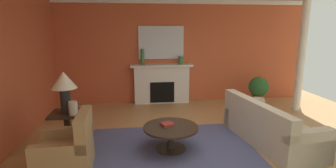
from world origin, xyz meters
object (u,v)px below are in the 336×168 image
Objects in this scene: side_table at (68,128)px; potted_plant at (258,89)px; armchair_near_window at (67,153)px; coffee_table at (171,132)px; vase_mantel_right at (181,60)px; table_lamp at (64,84)px; vase_mantel_left at (142,57)px; mantel_mirror at (161,43)px; fireplace at (162,85)px; sofa at (268,128)px; vase_on_side_table at (73,108)px.

potted_plant is (4.70, 2.19, 0.09)m from side_table.
coffee_table is (1.68, 0.54, 0.03)m from armchair_near_window.
potted_plant is at bearing -14.69° from vase_mantel_right.
vase_mantel_left is (1.45, 2.76, 0.15)m from table_lamp.
coffee_table is at bearing -92.43° from mantel_mirror.
vase_mantel_left is 0.54× the size of potted_plant.
fireplace reaches higher than sofa.
fireplace is 4.01× the size of vase_mantel_left.
armchair_near_window is 4.39m from vase_mantel_right.
vase_on_side_table is at bearing 92.43° from armchair_near_window.
armchair_near_window is at bearing -123.59° from vase_mantel_right.
armchair_near_window is 2.12× the size of vase_mantel_left.
vase_mantel_left is (-2.33, 2.95, 1.08)m from sofa.
fireplace is at bearing 5.12° from vase_mantel_left.
vase_on_side_table is at bearing 175.09° from coffee_table.
mantel_mirror is 4.41m from armchair_near_window.
potted_plant is at bearing -15.20° from mantel_mirror.
vase_mantel_left reaches higher than coffee_table.
coffee_table is (-0.14, -3.20, -1.44)m from mantel_mirror.
sofa is at bearing -1.19° from vase_on_side_table.
fireplace is at bearing 87.48° from coffee_table.
potted_plant reaches higher than side_table.
potted_plant is (2.70, -0.73, -1.28)m from mantel_mirror.
coffee_table is at bearing -177.85° from sofa.
fireplace is 2.57× the size of side_table.
vase_mantel_left reaches higher than table_lamp.
vase_on_side_table reaches higher than sofa.
potted_plant is (4.52, 3.01, 0.19)m from armchair_near_window.
coffee_table is 1.88m from side_table.
side_table is 0.93× the size of table_lamp.
potted_plant is (4.55, 2.31, -0.33)m from vase_on_side_table.
table_lamp is at bearing 177.04° from sofa.
vase_on_side_table is 3.77m from vase_mantel_right.
side_table is 0.84× the size of potted_plant.
mantel_mirror reaches higher than table_lamp.
fireplace reaches higher than coffee_table.
side_table is at bearing -117.73° from vase_mantel_left.
fireplace is 2.40× the size of table_lamp.
sofa is at bearing -60.32° from mantel_mirror.
table_lamp is at bearing 141.34° from vase_on_side_table.
fireplace is 7.78× the size of vase_mantel_right.
side_table is at bearing 177.04° from sofa.
mantel_mirror is 3.80m from side_table.
side_table is at bearing -125.46° from fireplace.
sofa is at bearing -67.39° from vase_mantel_right.
side_table is (-0.18, 0.81, 0.09)m from armchair_near_window.
side_table is 3.26m from vase_mantel_left.
side_table is (-2.00, -2.93, -1.37)m from mantel_mirror.
fireplace is 3.47m from vase_on_side_table.
mantel_mirror is at bearing 87.57° from coffee_table.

